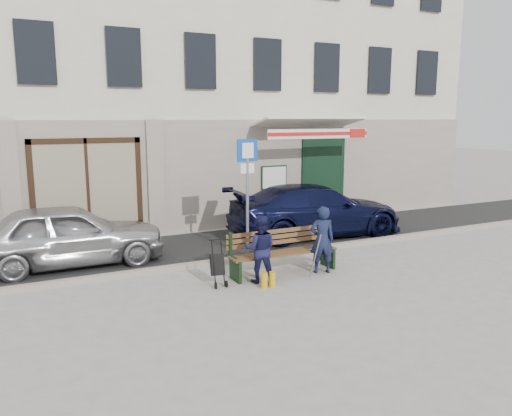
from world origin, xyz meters
TOP-DOWN VIEW (x-y plane):
  - ground at (0.00, 0.00)m, footprint 80.00×80.00m
  - asphalt_lane at (0.00, 3.10)m, footprint 60.00×3.20m
  - curb at (0.00, 1.50)m, footprint 60.00×0.18m
  - building at (0.01, 8.45)m, footprint 20.00×8.27m
  - car_silver at (-3.93, 2.89)m, footprint 4.17×1.71m
  - car_navy at (2.60, 2.96)m, footprint 5.13×2.46m
  - parking_sign at (-0.05, 1.80)m, footprint 0.52×0.08m
  - bench at (0.04, 0.31)m, footprint 2.40×1.17m
  - man at (0.84, -0.01)m, footprint 0.61×0.50m
  - woman at (-0.61, 0.02)m, footprint 0.83×0.76m
  - stroller at (-1.46, 0.18)m, footprint 0.29×0.39m

SIDE VIEW (x-z plane):
  - ground at x=0.00m, z-range 0.00..0.00m
  - asphalt_lane at x=0.00m, z-range 0.00..0.01m
  - curb at x=0.00m, z-range 0.00..0.12m
  - stroller at x=-1.46m, z-range -0.05..0.86m
  - bench at x=0.04m, z-range -0.03..0.95m
  - woman at x=-0.61m, z-range 0.00..1.37m
  - car_silver at x=-3.93m, z-range 0.00..1.42m
  - man at x=0.84m, z-range 0.00..1.44m
  - car_navy at x=2.60m, z-range 0.00..1.44m
  - parking_sign at x=-0.05m, z-range 0.48..3.26m
  - building at x=0.01m, z-range -0.03..9.97m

